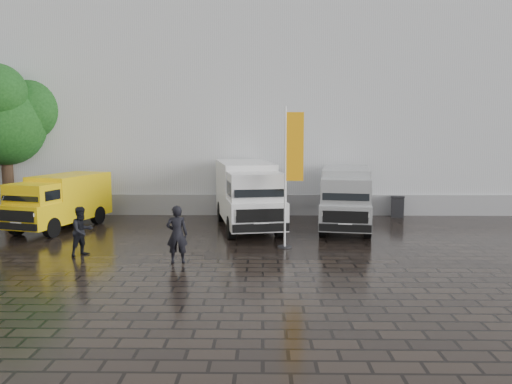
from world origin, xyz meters
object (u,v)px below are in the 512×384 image
van_silver (346,199)px  person_front (177,234)px  van_white (248,196)px  flagpole (290,170)px  person_tent (82,231)px  wheelie_bin (397,206)px  van_yellow (60,203)px

van_silver → person_front: (-6.12, -5.59, -0.35)m
van_white → person_front: bearing=-120.1°
flagpole → person_tent: flagpole is taller
person_tent → van_silver: bearing=-27.8°
flagpole → person_tent: (-6.88, -1.25, -1.92)m
flagpole → person_tent: bearing=-169.7°
van_silver → person_front: 8.29m
flagpole → wheelie_bin: bearing=49.0°
van_white → van_silver: bearing=-10.3°
van_silver → wheelie_bin: van_silver is taller
van_white → person_tent: 7.11m
van_yellow → van_silver: van_silver is taller
van_yellow → van_silver: 11.92m
van_yellow → van_silver: (11.92, 0.30, 0.14)m
wheelie_bin → person_tent: 14.43m
van_yellow → wheelie_bin: van_yellow is taller
van_yellow → van_white: 7.83m
van_white → person_tent: (-5.28, -4.72, -0.55)m
flagpole → person_front: size_ratio=2.72×
person_front → van_white: bearing=-113.4°
van_yellow → van_silver: size_ratio=0.84×
flagpole → person_tent: 7.25m
van_silver → person_tent: bearing=-143.8°
person_front → person_tent: size_ratio=1.11×
van_silver → wheelie_bin: bearing=53.0°
flagpole → person_front: (-3.61, -2.11, -1.83)m
van_yellow → van_white: size_ratio=0.76×
person_tent → wheelie_bin: bearing=-23.1°
wheelie_bin → person_tent: bearing=-136.3°
person_front → person_tent: (-3.27, 0.87, -0.09)m
van_silver → flagpole: (-2.51, -3.48, 1.49)m
person_front → van_yellow: bearing=-45.9°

